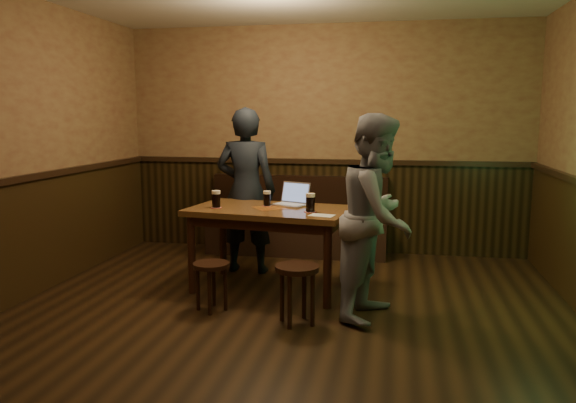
% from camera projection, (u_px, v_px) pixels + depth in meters
% --- Properties ---
extents(room, '(5.04, 6.04, 2.84)m').
position_uv_depth(room, '(278.00, 181.00, 4.31)').
color(room, black).
rests_on(room, ground).
extents(bench, '(2.20, 0.50, 0.95)m').
position_uv_depth(bench, '(297.00, 228.00, 6.96)').
color(bench, black).
rests_on(bench, ground).
extents(pub_table, '(1.63, 1.07, 0.82)m').
position_uv_depth(pub_table, '(270.00, 219.00, 5.43)').
color(pub_table, '#552C18').
rests_on(pub_table, ground).
extents(stool_left, '(0.37, 0.37, 0.43)m').
position_uv_depth(stool_left, '(211.00, 272.00, 4.89)').
color(stool_left, black).
rests_on(stool_left, ground).
extents(stool_right, '(0.45, 0.45, 0.49)m').
position_uv_depth(stool_right, '(297.00, 277.00, 4.57)').
color(stool_right, black).
rests_on(stool_right, ground).
extents(pint_left, '(0.11, 0.11, 0.17)m').
position_uv_depth(pint_left, '(216.00, 199.00, 5.42)').
color(pint_left, maroon).
rests_on(pint_left, pub_table).
extents(pint_mid, '(0.10, 0.10, 0.15)m').
position_uv_depth(pint_mid, '(267.00, 198.00, 5.51)').
color(pint_mid, maroon).
rests_on(pint_mid, pub_table).
extents(pint_right, '(0.11, 0.11, 0.18)m').
position_uv_depth(pint_right, '(310.00, 203.00, 5.17)').
color(pint_right, maroon).
rests_on(pint_right, pub_table).
extents(laptop, '(0.39, 0.36, 0.22)m').
position_uv_depth(laptop, '(292.00, 199.00, 5.58)').
color(laptop, silver).
rests_on(laptop, pub_table).
extents(menu, '(0.25, 0.20, 0.00)m').
position_uv_depth(menu, '(322.00, 215.00, 5.01)').
color(menu, silver).
rests_on(menu, pub_table).
extents(person_suit, '(0.66, 0.44, 1.79)m').
position_uv_depth(person_suit, '(246.00, 191.00, 6.06)').
color(person_suit, black).
rests_on(person_suit, ground).
extents(person_grey, '(0.86, 0.99, 1.72)m').
position_uv_depth(person_grey, '(378.00, 217.00, 4.69)').
color(person_grey, gray).
rests_on(person_grey, ground).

